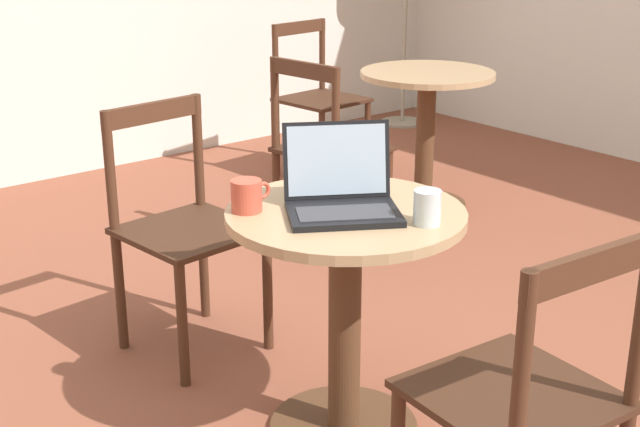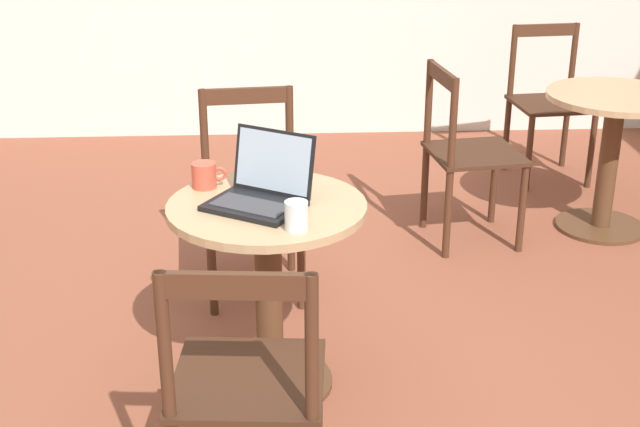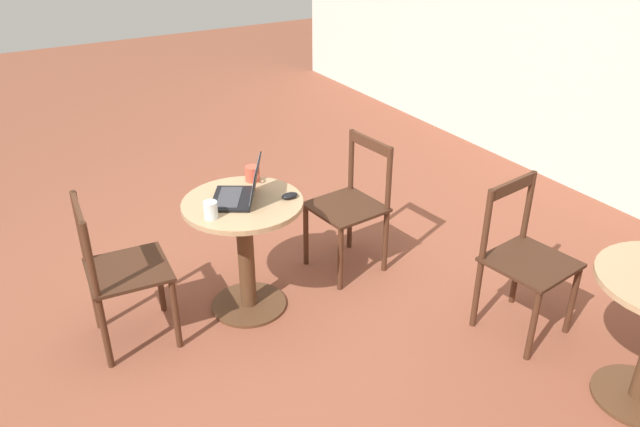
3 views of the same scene
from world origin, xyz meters
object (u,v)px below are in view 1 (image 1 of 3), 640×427
at_px(cafe_table_near, 345,282).
at_px(cafe_table_mid, 426,114).
at_px(laptop, 341,195).
at_px(chair_mid_back, 317,99).
at_px(chair_near_back, 183,229).
at_px(mug, 247,196).
at_px(mouse, 318,178).
at_px(chair_near_front, 526,405).
at_px(drinking_glass, 427,207).
at_px(chair_mid_left, 326,152).

bearing_deg(cafe_table_near, cafe_table_mid, 38.36).
bearing_deg(laptop, chair_mid_back, 52.58).
relative_size(chair_near_back, mug, 7.03).
xyz_separation_m(cafe_table_mid, laptop, (-1.74, -1.37, 0.27)).
bearing_deg(cafe_table_mid, chair_mid_back, 95.64).
bearing_deg(mug, chair_mid_back, 47.02).
height_order(mouse, mug, mug).
distance_m(cafe_table_near, chair_mid_back, 2.72).
bearing_deg(chair_near_front, cafe_table_mid, 49.37).
bearing_deg(laptop, mouse, 64.34).
distance_m(cafe_table_near, cafe_table_mid, 2.20).
xyz_separation_m(laptop, mouse, (0.12, 0.25, -0.03)).
distance_m(cafe_table_mid, laptop, 2.23).
distance_m(chair_near_front, laptop, 0.78).
bearing_deg(mug, drinking_glass, -51.35).
relative_size(chair_near_back, drinking_glass, 9.24).
bearing_deg(chair_near_front, mouse, 80.51).
height_order(chair_mid_left, chair_mid_back, same).
xyz_separation_m(cafe_table_near, mouse, (0.10, 0.25, 0.24)).
xyz_separation_m(mouse, drinking_glass, (-0.01, -0.47, 0.03)).
xyz_separation_m(cafe_table_mid, mug, (-1.94, -1.19, 0.27)).
height_order(chair_mid_left, mug, chair_mid_left).
height_order(cafe_table_mid, chair_mid_left, chair_mid_left).
height_order(chair_mid_back, drinking_glass, chair_mid_back).
bearing_deg(chair_near_back, chair_mid_left, 24.22).
bearing_deg(cafe_table_near, mouse, 67.86).
bearing_deg(laptop, chair_mid_left, 52.01).
height_order(cafe_table_near, chair_near_back, chair_near_back).
distance_m(laptop, mouse, 0.28).
bearing_deg(chair_mid_left, drinking_glass, -120.39).
relative_size(cafe_table_mid, chair_near_back, 0.82).
distance_m(chair_near_front, drinking_glass, 0.60).
bearing_deg(chair_mid_back, laptop, -127.42).
height_order(chair_mid_back, laptop, laptop).
relative_size(chair_near_back, laptop, 2.19).
distance_m(chair_near_back, drinking_glass, 1.08).
height_order(laptop, drinking_glass, laptop).
bearing_deg(chair_near_front, mug, 100.35).
height_order(chair_near_front, laptop, laptop).
relative_size(cafe_table_mid, chair_near_front, 0.82).
height_order(chair_near_front, mug, chair_near_front).
relative_size(chair_near_back, chair_mid_left, 1.00).
xyz_separation_m(cafe_table_near, chair_near_front, (-0.06, -0.71, -0.05)).
bearing_deg(mouse, drinking_glass, -90.71).
bearing_deg(chair_near_back, cafe_table_mid, 17.63).
bearing_deg(chair_near_back, drinking_glass, -80.43).
bearing_deg(chair_mid_left, cafe_table_near, -127.49).
bearing_deg(chair_near_front, chair_mid_left, 62.52).
xyz_separation_m(chair_near_back, chair_mid_left, (1.04, 0.47, 0.00)).
relative_size(cafe_table_near, chair_near_front, 0.82).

